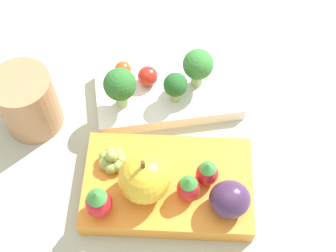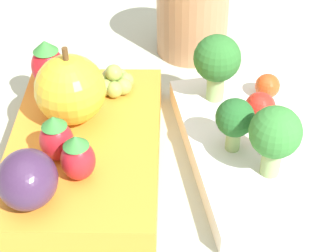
# 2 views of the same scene
# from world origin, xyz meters

# --- Properties ---
(ground_plane) EXTENTS (4.00, 4.00, 0.00)m
(ground_plane) POSITION_xyz_m (0.00, 0.00, 0.00)
(ground_plane) COLOR #ADB7A3
(bento_box_savoury) EXTENTS (0.20, 0.12, 0.02)m
(bento_box_savoury) POSITION_xyz_m (-0.01, 0.06, 0.01)
(bento_box_savoury) COLOR white
(bento_box_savoury) RESTS_ON ground_plane
(bento_box_fruit) EXTENTS (0.21, 0.14, 0.03)m
(bento_box_fruit) POSITION_xyz_m (-0.01, -0.07, 0.01)
(bento_box_fruit) COLOR orange
(bento_box_fruit) RESTS_ON ground_plane
(broccoli_floret_0) EXTENTS (0.04, 0.04, 0.06)m
(broccoli_floret_0) POSITION_xyz_m (0.03, 0.07, 0.06)
(broccoli_floret_0) COLOR #93B770
(broccoli_floret_0) RESTS_ON bento_box_savoury
(broccoli_floret_1) EXTENTS (0.03, 0.03, 0.05)m
(broccoli_floret_1) POSITION_xyz_m (0.00, 0.05, 0.05)
(broccoli_floret_1) COLOR #93B770
(broccoli_floret_1) RESTS_ON bento_box_savoury
(broccoli_floret_2) EXTENTS (0.04, 0.04, 0.06)m
(broccoli_floret_2) POSITION_xyz_m (-0.07, 0.04, 0.06)
(broccoli_floret_2) COLOR #93B770
(broccoli_floret_2) RESTS_ON bento_box_savoury
(cherry_tomato_0) EXTENTS (0.03, 0.03, 0.03)m
(cherry_tomato_0) POSITION_xyz_m (-0.04, 0.07, 0.03)
(cherry_tomato_0) COLOR red
(cherry_tomato_0) RESTS_ON bento_box_savoury
(cherry_tomato_1) EXTENTS (0.02, 0.02, 0.02)m
(cherry_tomato_1) POSITION_xyz_m (-0.07, 0.09, 0.03)
(cherry_tomato_1) COLOR #DB4C1E
(cherry_tomato_1) RESTS_ON bento_box_savoury
(apple) EXTENTS (0.06, 0.06, 0.07)m
(apple) POSITION_xyz_m (-0.04, -0.08, 0.06)
(apple) COLOR gold
(apple) RESTS_ON bento_box_fruit
(strawberry_0) EXTENTS (0.03, 0.03, 0.04)m
(strawberry_0) POSITION_xyz_m (0.03, -0.07, 0.05)
(strawberry_0) COLOR red
(strawberry_0) RESTS_ON bento_box_fruit
(strawberry_1) EXTENTS (0.03, 0.03, 0.04)m
(strawberry_1) POSITION_xyz_m (0.01, -0.09, 0.05)
(strawberry_1) COLOR red
(strawberry_1) RESTS_ON bento_box_fruit
(strawberry_2) EXTENTS (0.03, 0.03, 0.05)m
(strawberry_2) POSITION_xyz_m (-0.09, -0.11, 0.05)
(strawberry_2) COLOR red
(strawberry_2) RESTS_ON bento_box_fruit
(plum) EXTENTS (0.05, 0.04, 0.04)m
(plum) POSITION_xyz_m (0.05, -0.11, 0.05)
(plum) COLOR #42284C
(plum) RESTS_ON bento_box_fruit
(grape_cluster) EXTENTS (0.03, 0.04, 0.03)m
(grape_cluster) POSITION_xyz_m (-0.08, -0.05, 0.04)
(grape_cluster) COLOR #8EA84C
(grape_cluster) RESTS_ON bento_box_fruit
(drinking_cup) EXTENTS (0.07, 0.07, 0.09)m
(drinking_cup) POSITION_xyz_m (-0.19, 0.03, 0.04)
(drinking_cup) COLOR tan
(drinking_cup) RESTS_ON ground_plane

